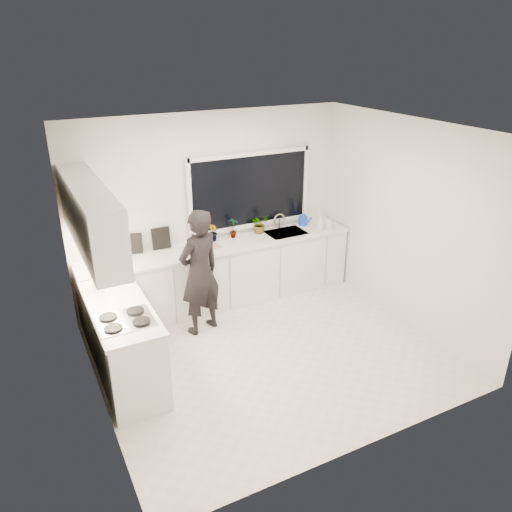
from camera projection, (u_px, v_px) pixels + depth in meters
floor at (270, 354)px, 6.15m from camera, size 4.00×3.50×0.02m
wall_back at (211, 209)px, 7.04m from camera, size 4.00×0.02×2.70m
wall_left at (87, 290)px, 4.76m from camera, size 0.02×3.50×2.70m
wall_right at (407, 225)px, 6.44m from camera, size 0.02×3.50×2.70m
ceiling at (273, 130)px, 5.06m from camera, size 4.00×3.50×0.02m
window at (250, 190)px, 7.18m from camera, size 1.80×0.02×1.00m
base_cabinets_back at (222, 275)px, 7.15m from camera, size 3.92×0.58×0.88m
base_cabinets_left at (124, 344)px, 5.55m from camera, size 0.58×1.60×0.88m
countertop_back at (221, 246)px, 6.96m from camera, size 3.94×0.62×0.04m
countertop_left at (119, 307)px, 5.37m from camera, size 0.62×1.60×0.04m
upper_cabinets at (90, 216)px, 5.22m from camera, size 0.34×2.10×0.70m
sink at (286, 235)px, 7.41m from camera, size 0.58×0.42×0.14m
faucet at (279, 221)px, 7.51m from camera, size 0.03×0.03×0.22m
stovetop at (125, 320)px, 5.06m from camera, size 0.56×0.48×0.03m
person at (200, 273)px, 6.32m from camera, size 0.70×0.57×1.67m
pizza_tray at (202, 248)px, 6.80m from camera, size 0.51×0.42×0.03m
pizza at (202, 247)px, 6.79m from camera, size 0.47×0.37×0.01m
watering_can at (303, 221)px, 7.67m from camera, size 0.15×0.15×0.13m
paper_towel_roll at (95, 255)px, 6.29m from camera, size 0.14×0.14×0.26m
knife_block at (109, 253)px, 6.40m from camera, size 0.13×0.10×0.22m
utensil_crock at (98, 285)px, 5.64m from camera, size 0.17×0.17×0.16m
picture_frame_large at (134, 244)px, 6.62m from camera, size 0.22×0.08×0.28m
picture_frame_small at (161, 238)px, 6.77m from camera, size 0.25×0.03×0.30m
herb_plants at (246, 226)px, 7.23m from camera, size 0.94×0.25×0.31m
soap_bottles at (323, 222)px, 7.46m from camera, size 0.29×0.12×0.27m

